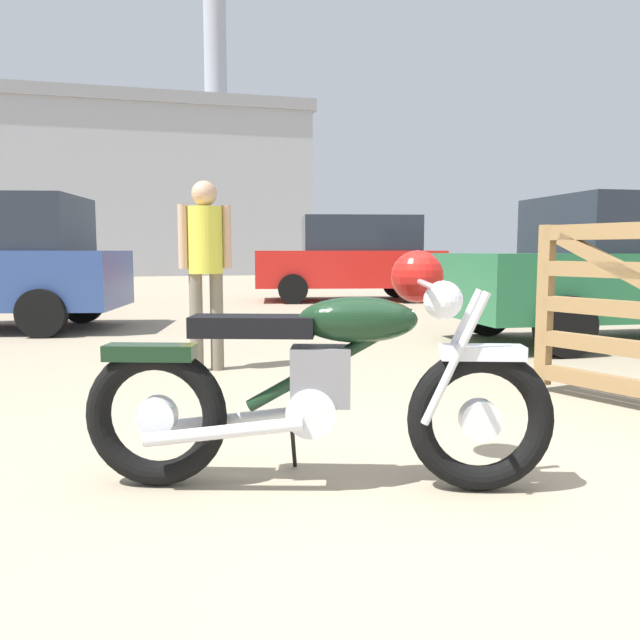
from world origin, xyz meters
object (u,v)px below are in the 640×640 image
(bystander, at_px, (205,255))
(red_hatchback_near, at_px, (352,257))
(blue_hatchback_right, at_px, (629,270))
(vintage_motorcycle, at_px, (329,379))

(bystander, bearing_deg, red_hatchback_near, 151.48)
(bystander, relative_size, blue_hatchback_right, 0.39)
(bystander, bearing_deg, vintage_motorcycle, 3.65)
(vintage_motorcycle, distance_m, blue_hatchback_right, 5.83)
(red_hatchback_near, bearing_deg, bystander, 74.15)
(bystander, bearing_deg, blue_hatchback_right, 94.87)
(vintage_motorcycle, xyz_separation_m, blue_hatchback_right, (4.30, 3.93, 0.34))
(vintage_motorcycle, relative_size, blue_hatchback_right, 0.48)
(vintage_motorcycle, height_order, red_hatchback_near, red_hatchback_near)
(vintage_motorcycle, height_order, blue_hatchback_right, blue_hatchback_right)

